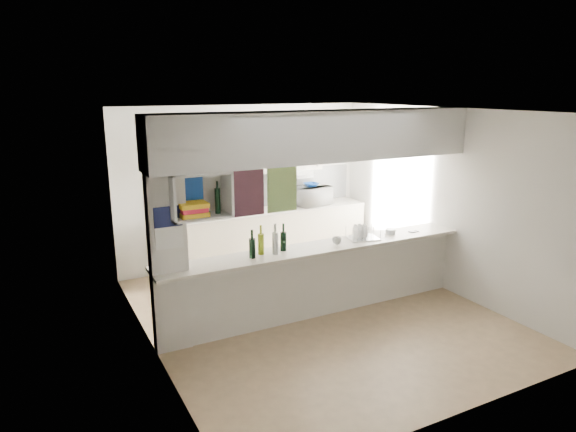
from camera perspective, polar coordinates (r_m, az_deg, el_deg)
floor at (r=6.80m, az=3.29°, el=-10.81°), size 4.80×4.80×0.00m
ceiling at (r=6.18m, az=3.64°, el=11.63°), size 4.80×4.80×0.00m
wall_back at (r=8.46m, az=-4.94°, el=3.41°), size 4.20×0.00×4.20m
wall_left at (r=5.62m, az=-15.27°, el=-2.57°), size 0.00×4.80×4.80m
wall_right at (r=7.64m, az=17.10°, el=1.66°), size 0.00×4.80×4.80m
servery_partition at (r=6.20m, az=2.13°, el=2.90°), size 4.20×0.50×2.60m
cubby_shelf at (r=5.59m, az=-10.07°, el=1.98°), size 0.65×0.35×0.50m
kitchen_run at (r=8.39m, az=-3.17°, el=0.03°), size 3.60×0.63×2.24m
microwave at (r=8.70m, az=2.78°, el=2.27°), size 0.64×0.49×0.32m
bowl at (r=8.65m, az=2.58°, el=3.49°), size 0.25×0.25×0.06m
dish_rack at (r=6.84m, az=8.31°, el=-1.83°), size 0.45×0.37×0.21m
cup at (r=6.52m, az=5.45°, el=-2.73°), size 0.14×0.14×0.09m
wine_bottles at (r=6.13m, az=-2.21°, el=-3.06°), size 0.53×0.16×0.38m
plastic_tubs at (r=7.15m, az=11.51°, el=-1.70°), size 0.49×0.17×0.07m
utensil_jar at (r=8.16m, az=-6.82°, el=0.73°), size 0.10×0.10×0.14m
knife_block at (r=8.26m, az=-5.41°, el=1.12°), size 0.10×0.08×0.20m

